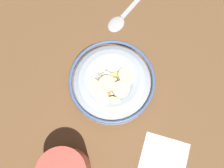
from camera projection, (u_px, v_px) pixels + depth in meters
The scene contains 3 objects.
ground_plane at pixel (112, 89), 58.02cm from camera, with size 95.35×95.35×2.00cm, color brown.
cereal_bowl at pixel (112, 84), 53.87cm from camera, with size 16.63×16.63×6.23cm.
spoon at pixel (123, 16), 60.89cm from camera, with size 16.76×7.89×0.80cm.
Camera 1 is at (12.84, 4.49, 55.41)cm, focal length 43.37 mm.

